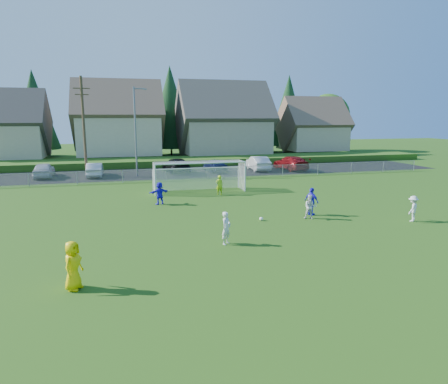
{
  "coord_description": "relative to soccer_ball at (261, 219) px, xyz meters",
  "views": [
    {
      "loc": [
        -6.36,
        -15.79,
        6.08
      ],
      "look_at": [
        0.0,
        8.0,
        1.4
      ],
      "focal_mm": 32.0,
      "sensor_mm": 36.0,
      "label": 1
    }
  ],
  "objects": [
    {
      "name": "ground",
      "position": [
        -1.69,
        -5.77,
        -0.11
      ],
      "size": [
        160.0,
        160.0,
        0.0
      ],
      "primitive_type": "plane",
      "color": "#193D0C",
      "rests_on": "ground"
    },
    {
      "name": "asphalt_lot",
      "position": [
        -1.69,
        21.73,
        -0.1
      ],
      "size": [
        60.0,
        60.0,
        0.0
      ],
      "primitive_type": "plane",
      "color": "black",
      "rests_on": "ground"
    },
    {
      "name": "grass_embankment",
      "position": [
        -1.69,
        29.23,
        0.29
      ],
      "size": [
        70.0,
        6.0,
        0.8
      ],
      "primitive_type": "cube",
      "color": "#1E420F",
      "rests_on": "ground"
    },
    {
      "name": "soccer_ball",
      "position": [
        0.0,
        0.0,
        0.0
      ],
      "size": [
        0.22,
        0.22,
        0.22
      ],
      "primitive_type": "sphere",
      "color": "white",
      "rests_on": "ground"
    },
    {
      "name": "referee",
      "position": [
        -9.76,
        -7.27,
        0.78
      ],
      "size": [
        0.9,
        1.04,
        1.79
      ],
      "primitive_type": "imported",
      "rotation": [
        0.0,
        0.0,
        1.11
      ],
      "color": "yellow",
      "rests_on": "ground"
    },
    {
      "name": "player_white_a",
      "position": [
        -3.16,
        -3.72,
        0.69
      ],
      "size": [
        0.69,
        0.68,
        1.6
      ],
      "primitive_type": "imported",
      "rotation": [
        0.0,
        0.0,
        0.77
      ],
      "color": "silver",
      "rests_on": "ground"
    },
    {
      "name": "player_white_b",
      "position": [
        2.96,
        -0.39,
        0.63
      ],
      "size": [
        0.89,
        0.81,
        1.48
      ],
      "primitive_type": "imported",
      "rotation": [
        0.0,
        0.0,
        -0.42
      ],
      "color": "silver",
      "rests_on": "ground"
    },
    {
      "name": "player_white_c",
      "position": [
        8.54,
        -2.41,
        0.65
      ],
      "size": [
        1.13,
        1.01,
        1.52
      ],
      "primitive_type": "imported",
      "rotation": [
        0.0,
        0.0,
        3.72
      ],
      "color": "silver",
      "rests_on": "ground"
    },
    {
      "name": "player_blue_a",
      "position": [
        3.49,
        0.49,
        0.76
      ],
      "size": [
        0.81,
        1.1,
        1.73
      ],
      "primitive_type": "imported",
      "rotation": [
        0.0,
        0.0,
        2.01
      ],
      "color": "#2216CF",
      "rests_on": "ground"
    },
    {
      "name": "player_blue_b",
      "position": [
        -5.33,
        6.07,
        0.68
      ],
      "size": [
        1.53,
        0.92,
        1.57
      ],
      "primitive_type": "imported",
      "rotation": [
        0.0,
        0.0,
        3.48
      ],
      "color": "#2216CF",
      "rests_on": "ground"
    },
    {
      "name": "goalkeeper",
      "position": [
        -0.44,
        8.3,
        0.67
      ],
      "size": [
        0.58,
        0.39,
        1.55
      ],
      "primitive_type": "imported",
      "rotation": [
        0.0,
        0.0,
        3.18
      ],
      "color": "#9DCC18",
      "rests_on": "ground"
    },
    {
      "name": "car_a",
      "position": [
        -15.31,
        21.64,
        0.65
      ],
      "size": [
        1.94,
        4.53,
        1.53
      ],
      "primitive_type": "imported",
      "rotation": [
        0.0,
        0.0,
        3.17
      ],
      "color": "silver",
      "rests_on": "ground"
    },
    {
      "name": "car_b",
      "position": [
        -10.37,
        21.02,
        0.6
      ],
      "size": [
        1.52,
        4.3,
        1.41
      ],
      "primitive_type": "imported",
      "rotation": [
        0.0,
        0.0,
        3.13
      ],
      "color": "silver",
      "rests_on": "ground"
    },
    {
      "name": "car_d",
      "position": [
        -1.88,
        21.86,
        0.66
      ],
      "size": [
        2.79,
        5.55,
        1.55
      ],
      "primitive_type": "imported",
      "rotation": [
        0.0,
        0.0,
        3.26
      ],
      "color": "black",
      "rests_on": "ground"
    },
    {
      "name": "car_e",
      "position": [
        2.36,
        21.23,
        0.63
      ],
      "size": [
        2.2,
        4.52,
        1.48
      ],
      "primitive_type": "imported",
      "rotation": [
        0.0,
        0.0,
        3.25
      ],
      "color": "#131E43",
      "rests_on": "ground"
    },
    {
      "name": "car_f",
      "position": [
        7.43,
        21.28,
        0.7
      ],
      "size": [
        2.01,
        4.99,
        1.61
      ],
      "primitive_type": "imported",
      "rotation": [
        0.0,
        0.0,
        3.08
      ],
      "color": "silver",
      "rests_on": "ground"
    },
    {
      "name": "car_g",
      "position": [
        11.18,
        20.6,
        0.68
      ],
      "size": [
        2.77,
        5.67,
        1.59
      ],
      "primitive_type": "imported",
      "rotation": [
        0.0,
        0.0,
        3.24
      ],
      "color": "maroon",
      "rests_on": "ground"
    },
    {
      "name": "soccer_goal",
      "position": [
        -1.69,
        10.28,
        1.52
      ],
      "size": [
        7.42,
        1.9,
        2.5
      ],
      "color": "white",
      "rests_on": "ground"
    },
    {
      "name": "chainlink_fence",
      "position": [
        -1.69,
        16.23,
        0.52
      ],
      "size": [
        52.06,
        0.06,
        1.2
      ],
      "color": "gray",
      "rests_on": "ground"
    },
    {
      "name": "streetlight",
      "position": [
        -6.13,
        20.23,
        4.73
      ],
      "size": [
        1.38,
        0.18,
        9.0
      ],
      "color": "slate",
      "rests_on": "ground"
    },
    {
      "name": "utility_pole",
      "position": [
        -11.19,
        21.23,
        5.04
      ],
      "size": [
        1.6,
        0.26,
        10.0
      ],
      "color": "#473321",
      "rests_on": "ground"
    },
    {
      "name": "houses_row",
      "position": [
        0.29,
        36.7,
        7.22
      ],
      "size": [
        53.9,
        11.45,
        13.27
      ],
      "color": "tan",
      "rests_on": "ground"
    },
    {
      "name": "tree_row",
      "position": [
        -0.64,
        42.97,
        6.8
      ],
      "size": [
        65.98,
        12.36,
        13.8
      ],
      "color": "#382616",
      "rests_on": "ground"
    }
  ]
}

